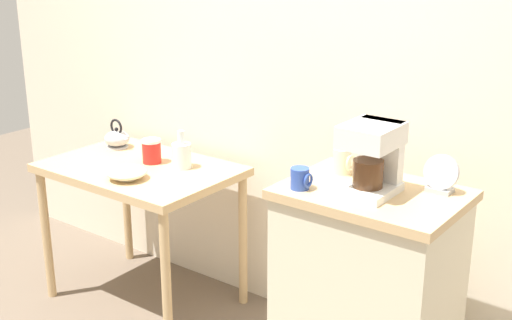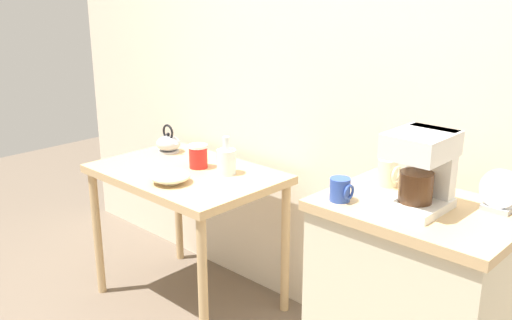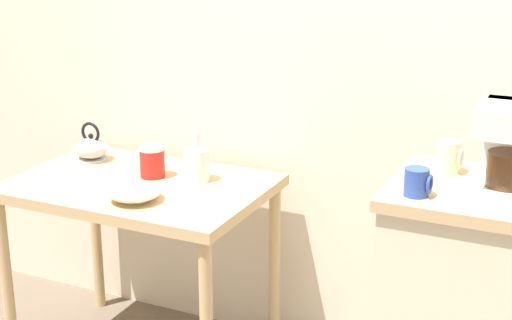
# 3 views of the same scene
# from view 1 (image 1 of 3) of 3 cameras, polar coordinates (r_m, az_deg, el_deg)

# --- Properties ---
(back_wall) EXTENTS (4.40, 0.10, 2.80)m
(back_wall) POSITION_cam_1_polar(r_m,az_deg,el_deg) (3.07, 5.93, 10.62)
(back_wall) COLOR beige
(back_wall) RESTS_ON ground_plane
(wooden_table) EXTENTS (0.92, 0.63, 0.73)m
(wooden_table) POSITION_cam_1_polar(r_m,az_deg,el_deg) (3.41, -9.59, -1.88)
(wooden_table) COLOR tan
(wooden_table) RESTS_ON ground_plane
(kitchen_counter) EXTENTS (0.65, 0.48, 0.91)m
(kitchen_counter) POSITION_cam_1_polar(r_m,az_deg,el_deg) (2.74, 9.19, -11.40)
(kitchen_counter) COLOR beige
(kitchen_counter) RESTS_ON ground_plane
(bowl_stoneware) EXTENTS (0.19, 0.19, 0.06)m
(bowl_stoneware) POSITION_cam_1_polar(r_m,az_deg,el_deg) (3.20, -10.71, -1.02)
(bowl_stoneware) COLOR beige
(bowl_stoneware) RESTS_ON wooden_table
(teakettle) EXTENTS (0.16, 0.13, 0.16)m
(teakettle) POSITION_cam_1_polar(r_m,az_deg,el_deg) (3.68, -11.48, 1.77)
(teakettle) COLOR #B2B5BA
(teakettle) RESTS_ON wooden_table
(glass_carafe_vase) EXTENTS (0.09, 0.09, 0.19)m
(glass_carafe_vase) POSITION_cam_1_polar(r_m,az_deg,el_deg) (3.31, -6.22, 0.45)
(glass_carafe_vase) COLOR silver
(glass_carafe_vase) RESTS_ON wooden_table
(canister_enamel) EXTENTS (0.10, 0.10, 0.12)m
(canister_enamel) POSITION_cam_1_polar(r_m,az_deg,el_deg) (3.40, -8.69, 0.75)
(canister_enamel) COLOR red
(canister_enamel) RESTS_ON wooden_table
(coffee_maker) EXTENTS (0.18, 0.22, 0.26)m
(coffee_maker) POSITION_cam_1_polar(r_m,az_deg,el_deg) (2.48, 9.72, 0.43)
(coffee_maker) COLOR white
(coffee_maker) RESTS_ON kitchen_counter
(mug_blue) EXTENTS (0.08, 0.07, 0.08)m
(mug_blue) POSITION_cam_1_polar(r_m,az_deg,el_deg) (2.51, 3.72, -1.55)
(mug_blue) COLOR #2D4CAD
(mug_blue) RESTS_ON kitchen_counter
(mug_small_cream) EXTENTS (0.08, 0.07, 0.10)m
(mug_small_cream) POSITION_cam_1_polar(r_m,az_deg,el_deg) (2.69, 7.23, -0.09)
(mug_small_cream) COLOR beige
(mug_small_cream) RESTS_ON kitchen_counter
(table_clock) EXTENTS (0.13, 0.06, 0.14)m
(table_clock) POSITION_cam_1_polar(r_m,az_deg,el_deg) (2.56, 15.13, -1.29)
(table_clock) COLOR #B2B5BA
(table_clock) RESTS_ON kitchen_counter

